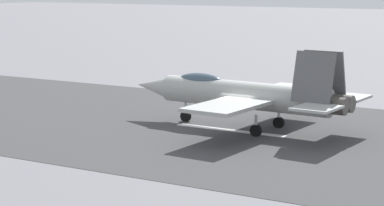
% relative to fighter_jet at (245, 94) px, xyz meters
% --- Properties ---
extents(ground_plane, '(400.00, 400.00, 0.00)m').
position_rel_fighter_jet_xyz_m(ground_plane, '(0.10, 0.91, -2.40)').
color(ground_plane, slate).
extents(runway_strip, '(240.00, 26.00, 0.02)m').
position_rel_fighter_jet_xyz_m(runway_strip, '(0.09, 0.91, -2.39)').
color(runway_strip, '#414142').
rests_on(runway_strip, ground).
extents(fighter_jet, '(16.79, 13.67, 5.59)m').
position_rel_fighter_jet_xyz_m(fighter_jet, '(0.00, 0.00, 0.00)').
color(fighter_jet, '#ABADA8').
rests_on(fighter_jet, ground).
extents(crew_person, '(0.49, 0.58, 1.61)m').
position_rel_fighter_jet_xyz_m(crew_person, '(11.42, -10.76, -1.59)').
color(crew_person, '#1E2338').
rests_on(crew_person, ground).
extents(marker_cone_mid, '(0.44, 0.44, 0.55)m').
position_rel_fighter_jet_xyz_m(marker_cone_mid, '(3.78, -12.06, -2.12)').
color(marker_cone_mid, orange).
rests_on(marker_cone_mid, ground).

